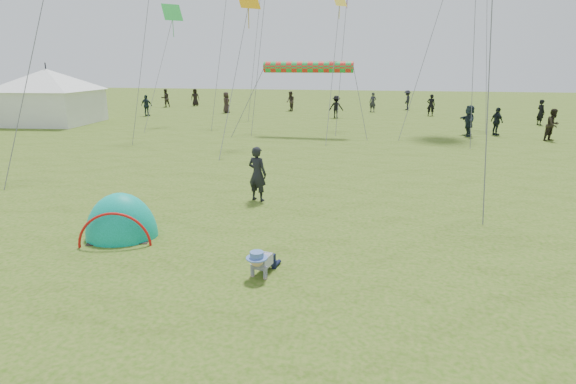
% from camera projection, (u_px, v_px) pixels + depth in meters
% --- Properties ---
extents(ground, '(140.00, 140.00, 0.00)m').
position_uv_depth(ground, '(216.00, 287.00, 8.34)').
color(ground, '#26550A').
extents(crawling_toddler, '(0.66, 0.84, 0.58)m').
position_uv_depth(crawling_toddler, '(262.00, 261.00, 8.76)').
color(crawling_toddler, black).
rests_on(crawling_toddler, ground).
extents(popup_tent, '(2.00, 1.80, 2.17)m').
position_uv_depth(popup_tent, '(123.00, 237.00, 10.80)').
color(popup_tent, '#018C61').
rests_on(popup_tent, ground).
extents(standing_adult, '(0.70, 0.57, 1.66)m').
position_uv_depth(standing_adult, '(257.00, 174.00, 13.47)').
color(standing_adult, black).
rests_on(standing_adult, ground).
extents(event_marquee, '(6.50, 6.50, 4.03)m').
position_uv_depth(event_marquee, '(49.00, 95.00, 31.35)').
color(event_marquee, white).
rests_on(event_marquee, ground).
extents(crowd_person_0, '(0.67, 0.48, 1.73)m').
position_uv_depth(crowd_person_0, '(431.00, 105.00, 36.55)').
color(crowd_person_0, black).
rests_on(crowd_person_0, ground).
extents(crowd_person_1, '(1.07, 1.08, 1.76)m').
position_uv_depth(crowd_person_1, '(165.00, 98.00, 44.07)').
color(crowd_person_1, '#2C251F').
rests_on(crowd_person_1, ground).
extents(crowd_person_2, '(1.03, 0.51, 1.69)m').
position_uv_depth(crowd_person_2, '(147.00, 105.00, 36.40)').
color(crowd_person_2, '#202E35').
rests_on(crowd_person_2, ground).
extents(crowd_person_3, '(0.90, 1.26, 1.77)m').
position_uv_depth(crowd_person_3, '(407.00, 100.00, 41.71)').
color(crowd_person_3, black).
rests_on(crowd_person_3, ground).
extents(crowd_person_4, '(0.94, 0.72, 1.71)m').
position_uv_depth(crowd_person_4, '(195.00, 97.00, 45.53)').
color(crowd_person_4, black).
rests_on(crowd_person_4, ground).
extents(crowd_person_5, '(0.82, 1.73, 1.79)m').
position_uv_depth(crowd_person_5, '(469.00, 121.00, 25.92)').
color(crowd_person_5, '#19242C').
rests_on(crowd_person_5, ground).
extents(crowd_person_6, '(0.72, 0.61, 1.69)m').
position_uv_depth(crowd_person_6, '(373.00, 102.00, 39.67)').
color(crowd_person_6, '#27282F').
rests_on(crowd_person_6, ground).
extents(crowd_person_7, '(1.07, 1.03, 1.73)m').
position_uv_depth(crowd_person_7, '(553.00, 125.00, 24.30)').
color(crowd_person_7, black).
rests_on(crowd_person_7, ground).
extents(crowd_person_9, '(1.19, 0.79, 1.72)m').
position_uv_depth(crowd_person_9, '(336.00, 107.00, 35.05)').
color(crowd_person_9, black).
rests_on(crowd_person_9, ground).
extents(crowd_person_10, '(0.99, 1.03, 1.78)m').
position_uv_depth(crowd_person_10, '(226.00, 102.00, 38.84)').
color(crowd_person_10, '#2B201E').
rests_on(crowd_person_10, ground).
extents(crowd_person_12, '(0.61, 0.74, 1.73)m').
position_uv_depth(crowd_person_12, '(541.00, 112.00, 30.82)').
color(crowd_person_12, black).
rests_on(crowd_person_12, ground).
extents(crowd_person_13, '(1.03, 1.08, 1.75)m').
position_uv_depth(crowd_person_13, '(290.00, 101.00, 40.32)').
color(crowd_person_13, '#362C27').
rests_on(crowd_person_13, ground).
extents(crowd_person_14, '(0.78, 1.03, 1.62)m').
position_uv_depth(crowd_person_14, '(497.00, 121.00, 26.27)').
color(crowd_person_14, black).
rests_on(crowd_person_14, ground).
extents(rainbow_tube_kite, '(5.18, 0.64, 0.64)m').
position_uv_depth(rainbow_tube_kite, '(308.00, 67.00, 25.74)').
color(rainbow_tube_kite, red).
extents(diamond_kite_2, '(0.88, 0.88, 0.72)m').
position_uv_depth(diamond_kite_2, '(340.00, 0.00, 25.71)').
color(diamond_kite_2, yellow).
extents(diamond_kite_9, '(1.35, 1.35, 1.10)m').
position_uv_depth(diamond_kite_9, '(172.00, 12.00, 30.22)').
color(diamond_kite_9, green).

